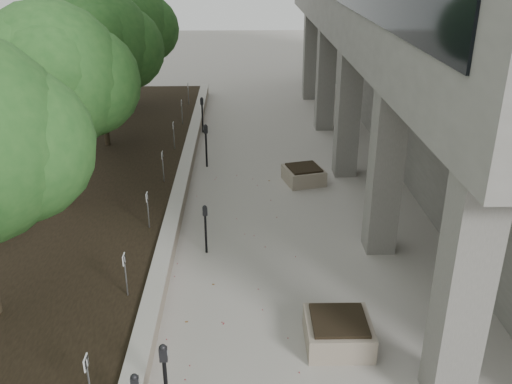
{
  "coord_description": "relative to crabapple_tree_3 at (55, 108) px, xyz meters",
  "views": [
    {
      "loc": [
        0.02,
        -6.15,
        6.97
      ],
      "look_at": [
        0.37,
        6.77,
        1.23
      ],
      "focal_mm": 39.18,
      "sensor_mm": 36.0,
      "label": 1
    }
  ],
  "objects": [
    {
      "name": "parking_sign_7",
      "position": [
        2.45,
        7.5,
        -2.24
      ],
      "size": [
        0.04,
        0.22,
        0.96
      ],
      "primitive_type": null,
      "color": "black",
      "rests_on": "planting_bed"
    },
    {
      "name": "berry_scatter",
      "position": [
        4.7,
        -3.0,
        -3.11
      ],
      "size": [
        3.3,
        14.1,
        0.02
      ],
      "primitive_type": null,
      "color": "maroon",
      "rests_on": "ground"
    },
    {
      "name": "parking_sign_3",
      "position": [
        2.45,
        -4.5,
        -2.24
      ],
      "size": [
        0.04,
        0.22,
        0.96
      ],
      "primitive_type": null,
      "color": "black",
      "rests_on": "planting_bed"
    },
    {
      "name": "parking_sign_8",
      "position": [
        2.45,
        10.5,
        -2.24
      ],
      "size": [
        0.04,
        0.22,
        0.96
      ],
      "primitive_type": null,
      "color": "black",
      "rests_on": "planting_bed"
    },
    {
      "name": "parking_meter_2",
      "position": [
        3.59,
        -7.38,
        -2.39
      ],
      "size": [
        0.15,
        0.11,
        1.47
      ],
      "primitive_type": null,
      "rotation": [
        0.0,
        0.0,
        0.03
      ],
      "color": "black",
      "rests_on": "ground"
    },
    {
      "name": "retaining_wall",
      "position": [
        2.97,
        1.0,
        -2.87
      ],
      "size": [
        0.39,
        26.0,
        0.5
      ],
      "primitive_type": null,
      "color": "gray",
      "rests_on": "ground"
    },
    {
      "name": "parking_sign_5",
      "position": [
        2.45,
        1.5,
        -2.24
      ],
      "size": [
        0.04,
        0.22,
        0.96
      ],
      "primitive_type": null,
      "color": "black",
      "rests_on": "planting_bed"
    },
    {
      "name": "parking_meter_3",
      "position": [
        3.92,
        -2.12,
        -2.47
      ],
      "size": [
        0.15,
        0.12,
        1.29
      ],
      "primitive_type": null,
      "rotation": [
        0.0,
        0.0,
        0.25
      ],
      "color": "black",
      "rests_on": "ground"
    },
    {
      "name": "planter_back",
      "position": [
        6.78,
        2.27,
        -2.85
      ],
      "size": [
        1.39,
        1.39,
        0.53
      ],
      "primitive_type": null,
      "rotation": [
        0.0,
        0.0,
        0.25
      ],
      "color": "gray",
      "rests_on": "ground"
    },
    {
      "name": "planter_front",
      "position": [
        6.6,
        -5.64,
        -2.83
      ],
      "size": [
        1.24,
        1.24,
        0.57
      ],
      "primitive_type": null,
      "rotation": [
        0.0,
        0.0,
        -0.01
      ],
      "color": "gray",
      "rests_on": "ground"
    },
    {
      "name": "planting_bed",
      "position": [
        -0.7,
        1.0,
        -2.92
      ],
      "size": [
        7.0,
        26.0,
        0.4
      ],
      "primitive_type": "cube",
      "color": "black",
      "rests_on": "ground"
    },
    {
      "name": "crabapple_tree_5",
      "position": [
        0.0,
        10.0,
        0.0
      ],
      "size": [
        4.6,
        4.0,
        5.44
      ],
      "primitive_type": null,
      "color": "#22521F",
      "rests_on": "planting_bed"
    },
    {
      "name": "crabapple_tree_4",
      "position": [
        0.0,
        5.0,
        0.0
      ],
      "size": [
        4.6,
        4.0,
        5.44
      ],
      "primitive_type": null,
      "color": "#22521F",
      "rests_on": "planting_bed"
    },
    {
      "name": "parking_sign_6",
      "position": [
        2.45,
        4.5,
        -2.24
      ],
      "size": [
        0.04,
        0.22,
        0.96
      ],
      "primitive_type": null,
      "color": "black",
      "rests_on": "planting_bed"
    },
    {
      "name": "parking_sign_4",
      "position": [
        2.45,
        -1.5,
        -2.24
      ],
      "size": [
        0.04,
        0.22,
        0.96
      ],
      "primitive_type": null,
      "color": "black",
      "rests_on": "planting_bed"
    },
    {
      "name": "crabapple_tree_3",
      "position": [
        0.0,
        0.0,
        0.0
      ],
      "size": [
        4.6,
        4.0,
        5.44
      ],
      "primitive_type": null,
      "color": "#22521F",
      "rests_on": "planting_bed"
    },
    {
      "name": "parking_sign_2",
      "position": [
        2.45,
        -7.5,
        -2.24
      ],
      "size": [
        0.04,
        0.22,
        0.96
      ],
      "primitive_type": null,
      "color": "black",
      "rests_on": "planting_bed"
    },
    {
      "name": "parking_meter_4",
      "position": [
        3.62,
        3.73,
        -2.36
      ],
      "size": [
        0.17,
        0.14,
        1.51
      ],
      "primitive_type": null,
      "rotation": [
        0.0,
        0.0,
        0.26
      ],
      "color": "black",
      "rests_on": "ground"
    },
    {
      "name": "parking_meter_5",
      "position": [
        3.25,
        7.56,
        -2.39
      ],
      "size": [
        0.15,
        0.11,
        1.46
      ],
      "primitive_type": null,
      "rotation": [
        0.0,
        0.0,
        -0.02
      ],
      "color": "black",
      "rests_on": "ground"
    }
  ]
}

